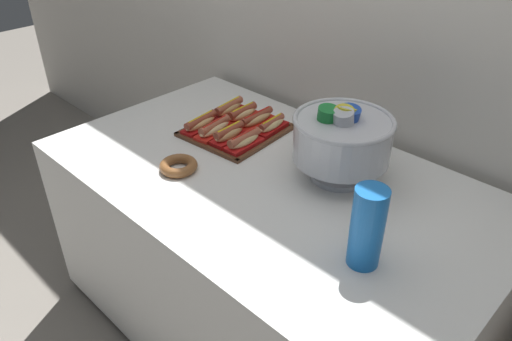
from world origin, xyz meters
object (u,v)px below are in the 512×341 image
at_px(punch_bowl, 342,137).
at_px(hot_dog_2, 229,134).
at_px(donut, 179,166).
at_px(hot_dog_3, 244,141).
at_px(hot_dog_0, 201,123).
at_px(hot_dog_5, 243,114).
at_px(serving_tray, 236,131).
at_px(hot_dog_7, 272,125).
at_px(hot_dog_1, 215,129).
at_px(hot_dog_4, 229,109).
at_px(buffet_table, 267,253).
at_px(cup_stack, 367,227).
at_px(hot_dog_6, 257,119).

bearing_deg(punch_bowl, hot_dog_2, -167.58).
bearing_deg(donut, hot_dog_3, 77.15).
bearing_deg(punch_bowl, hot_dog_0, -169.48).
bearing_deg(hot_dog_2, hot_dog_5, 119.29).
relative_size(serving_tray, hot_dog_7, 2.39).
distance_m(hot_dog_0, hot_dog_1, 0.08).
distance_m(hot_dog_1, hot_dog_3, 0.15).
xyz_separation_m(hot_dog_1, hot_dog_4, (-0.09, 0.16, 0.00)).
bearing_deg(hot_dog_5, hot_dog_1, -85.16).
bearing_deg(punch_bowl, buffet_table, -139.03).
bearing_deg(hot_dog_2, cup_stack, -15.06).
height_order(hot_dog_5, donut, hot_dog_5).
xyz_separation_m(buffet_table, hot_dog_1, (-0.33, 0.05, 0.40)).
relative_size(hot_dog_5, cup_stack, 0.67).
relative_size(serving_tray, donut, 2.92).
bearing_deg(cup_stack, hot_dog_7, 151.27).
xyz_separation_m(hot_dog_3, cup_stack, (0.66, -0.20, 0.08)).
distance_m(hot_dog_7, donut, 0.43).
height_order(hot_dog_5, cup_stack, cup_stack).
height_order(punch_bowl, donut, punch_bowl).
height_order(hot_dog_0, hot_dog_1, hot_dog_1).
distance_m(hot_dog_3, hot_dog_4, 0.28).
bearing_deg(hot_dog_6, serving_tray, -109.60).
xyz_separation_m(hot_dog_1, punch_bowl, (0.51, 0.10, 0.12)).
distance_m(hot_dog_5, cup_stack, 0.90).
bearing_deg(buffet_table, hot_dog_0, 173.52).
bearing_deg(hot_dog_1, serving_tray, 70.40).
bearing_deg(hot_dog_4, hot_dog_5, 4.84).
bearing_deg(donut, hot_dog_0, 124.29).
xyz_separation_m(hot_dog_5, donut, (0.10, -0.41, -0.02)).
xyz_separation_m(buffet_table, hot_dog_6, (-0.27, 0.22, 0.40)).
xyz_separation_m(buffet_table, hot_dog_3, (-0.18, 0.07, 0.40)).
height_order(hot_dog_0, hot_dog_4, hot_dog_4).
bearing_deg(hot_dog_0, buffet_table, -6.48).
relative_size(hot_dog_1, hot_dog_2, 1.18).
height_order(hot_dog_2, cup_stack, cup_stack).
distance_m(hot_dog_4, hot_dog_5, 0.08).
bearing_deg(hot_dog_5, donut, -75.85).
height_order(hot_dog_3, punch_bowl, punch_bowl).
xyz_separation_m(serving_tray, hot_dog_2, (0.04, -0.08, 0.03)).
bearing_deg(donut, buffet_table, 38.84).
distance_m(hot_dog_0, hot_dog_5, 0.18).
relative_size(hot_dog_4, punch_bowl, 0.52).
relative_size(buffet_table, hot_dog_5, 10.08).
distance_m(hot_dog_6, donut, 0.42).
distance_m(serving_tray, hot_dog_1, 0.10).
bearing_deg(hot_dog_7, hot_dog_5, -175.16).
bearing_deg(hot_dog_7, serving_tray, -138.90).
relative_size(serving_tray, hot_dog_4, 2.26).
bearing_deg(hot_dog_4, donut, -66.25).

